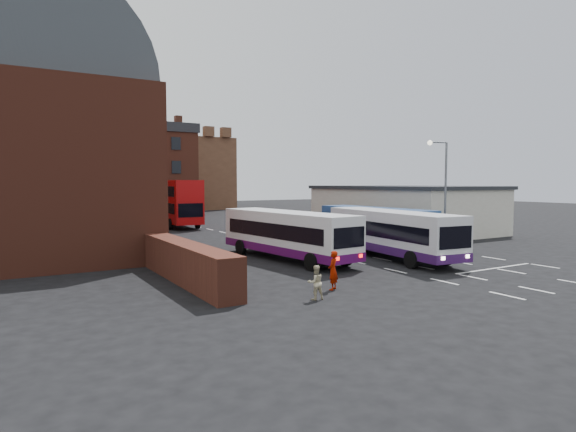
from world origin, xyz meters
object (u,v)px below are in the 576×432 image
bus_white_inbound (391,230)px  pedestrian_beige (316,282)px  bus_blue (375,223)px  bus_red_double (173,202)px  bus_white_outbound (287,231)px  pedestrian_red (333,270)px  street_lamp (442,184)px

bus_white_inbound → pedestrian_beige: bearing=38.4°
bus_blue → bus_red_double: size_ratio=0.83×
bus_white_outbound → pedestrian_red: 8.29m
bus_blue → pedestrian_red: size_ratio=6.02×
bus_white_outbound → street_lamp: street_lamp is taller
bus_white_outbound → bus_white_inbound: size_ratio=1.00×
bus_white_outbound → bus_blue: size_ratio=1.06×
bus_red_double → pedestrian_red: (-3.53, -32.95, -1.71)m
bus_white_inbound → street_lamp: (5.65, 1.15, 2.77)m
bus_blue → street_lamp: bearing=118.3°
bus_white_outbound → pedestrian_beige: bus_white_outbound is taller
pedestrian_red → pedestrian_beige: bearing=-2.7°
bus_white_inbound → pedestrian_beige: bus_white_inbound is taller
bus_blue → bus_white_inbound: bearing=55.7°
bus_white_outbound → pedestrian_red: (-2.44, -7.87, -0.85)m
street_lamp → pedestrian_beige: street_lamp is taller
bus_red_double → pedestrian_beige: bus_red_double is taller
bus_white_outbound → bus_white_inbound: bus_white_inbound is taller
bus_blue → street_lamp: street_lamp is taller
bus_blue → pedestrian_red: bearing=40.3°
bus_blue → pedestrian_red: bus_blue is taller
pedestrian_red → street_lamp: bearing=168.7°
bus_blue → pedestrian_beige: 17.26m
bus_white_outbound → bus_blue: 9.27m
bus_blue → bus_red_double: bus_red_double is taller
bus_white_inbound → pedestrian_red: size_ratio=6.38×
bus_white_outbound → street_lamp: bearing=-13.9°
bus_red_double → pedestrian_red: bus_red_double is taller
bus_white_outbound → bus_blue: bus_white_outbound is taller
bus_blue → street_lamp: size_ratio=1.36×
bus_blue → pedestrian_beige: size_ratio=7.42×
bus_red_double → street_lamp: street_lamp is taller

